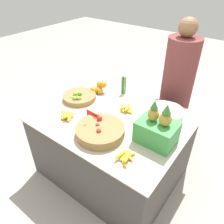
{
  "coord_description": "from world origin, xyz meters",
  "views": [
    {
      "loc": [
        1.02,
        -1.35,
        1.98
      ],
      "look_at": [
        0.0,
        0.0,
        0.81
      ],
      "focal_mm": 35.0,
      "sensor_mm": 36.0,
      "label": 1
    }
  ],
  "objects_px": {
    "produce_crate": "(157,129)",
    "vendor_person": "(176,93)",
    "lime_bowl": "(79,97)",
    "metal_bowl": "(165,113)",
    "price_sign": "(93,117)",
    "tomato_basket": "(100,131)"
  },
  "relations": [
    {
      "from": "lime_bowl",
      "to": "metal_bowl",
      "type": "height_order",
      "value": "lime_bowl"
    },
    {
      "from": "price_sign",
      "to": "vendor_person",
      "type": "distance_m",
      "value": 1.13
    },
    {
      "from": "price_sign",
      "to": "produce_crate",
      "type": "height_order",
      "value": "produce_crate"
    },
    {
      "from": "tomato_basket",
      "to": "vendor_person",
      "type": "height_order",
      "value": "vendor_person"
    },
    {
      "from": "price_sign",
      "to": "metal_bowl",
      "type": "bearing_deg",
      "value": 47.72
    },
    {
      "from": "price_sign",
      "to": "vendor_person",
      "type": "bearing_deg",
      "value": 74.64
    },
    {
      "from": "produce_crate",
      "to": "vendor_person",
      "type": "relative_size",
      "value": 0.24
    },
    {
      "from": "tomato_basket",
      "to": "metal_bowl",
      "type": "bearing_deg",
      "value": 60.67
    },
    {
      "from": "metal_bowl",
      "to": "price_sign",
      "type": "bearing_deg",
      "value": -135.41
    },
    {
      "from": "vendor_person",
      "to": "price_sign",
      "type": "bearing_deg",
      "value": -108.49
    },
    {
      "from": "tomato_basket",
      "to": "produce_crate",
      "type": "xyz_separation_m",
      "value": [
        0.42,
        0.21,
        0.08
      ]
    },
    {
      "from": "produce_crate",
      "to": "vendor_person",
      "type": "xyz_separation_m",
      "value": [
        -0.23,
        0.94,
        -0.17
      ]
    },
    {
      "from": "lime_bowl",
      "to": "price_sign",
      "type": "distance_m",
      "value": 0.44
    },
    {
      "from": "tomato_basket",
      "to": "lime_bowl",
      "type": "bearing_deg",
      "value": 150.66
    },
    {
      "from": "metal_bowl",
      "to": "produce_crate",
      "type": "relative_size",
      "value": 0.9
    },
    {
      "from": "tomato_basket",
      "to": "produce_crate",
      "type": "distance_m",
      "value": 0.47
    },
    {
      "from": "tomato_basket",
      "to": "vendor_person",
      "type": "bearing_deg",
      "value": 80.7
    },
    {
      "from": "lime_bowl",
      "to": "tomato_basket",
      "type": "distance_m",
      "value": 0.63
    },
    {
      "from": "metal_bowl",
      "to": "vendor_person",
      "type": "bearing_deg",
      "value": 103.08
    },
    {
      "from": "lime_bowl",
      "to": "vendor_person",
      "type": "height_order",
      "value": "vendor_person"
    },
    {
      "from": "produce_crate",
      "to": "vendor_person",
      "type": "height_order",
      "value": "vendor_person"
    },
    {
      "from": "metal_bowl",
      "to": "produce_crate",
      "type": "height_order",
      "value": "produce_crate"
    }
  ]
}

